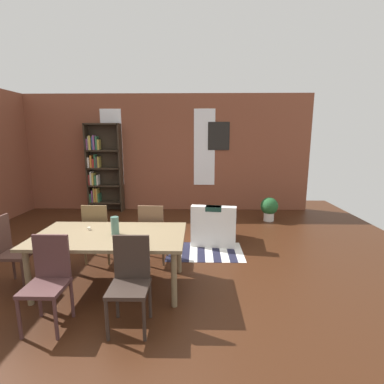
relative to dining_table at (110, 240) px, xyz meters
The scene contains 17 objects.
ground_plane 0.71m from the dining_table, 74.69° to the left, with size 10.02×10.02×0.00m, color #3D1F10.
back_wall_brick 4.26m from the dining_table, 89.04° to the left, with size 7.97×0.12×3.05m, color brown.
window_pane_0 4.38m from the dining_table, 105.68° to the left, with size 0.55×0.02×1.98m, color white.
window_pane_1 4.42m from the dining_table, 72.53° to the left, with size 0.55×0.02×1.98m, color white.
dining_table is the anchor object (origin of this frame).
vase_on_table 0.20m from the dining_table, ahead, with size 0.10×0.10×0.23m, color #4C7266.
tealight_candle_0 0.38m from the dining_table, 153.55° to the left, with size 0.04×0.04×0.04m, color silver.
dining_chair_head_left 1.34m from the dining_table, behind, with size 0.40×0.40×0.95m.
dining_chair_near_right 0.88m from the dining_table, 60.33° to the right, with size 0.40×0.40×0.95m.
dining_chair_near_left 0.88m from the dining_table, 119.71° to the right, with size 0.40×0.40×0.95m.
dining_chair_far_left 0.88m from the dining_table, 119.73° to the left, with size 0.40×0.40×0.95m.
dining_chair_far_right 0.88m from the dining_table, 60.52° to the left, with size 0.42×0.42×0.95m.
bookshelf_tall 4.21m from the dining_table, 109.70° to the left, with size 0.90×0.29×2.29m.
armchair_white 2.26m from the dining_table, 49.75° to the left, with size 0.90×0.90×0.75m.
potted_plant_by_shelf 4.17m from the dining_table, 47.58° to the left, with size 0.41×0.41×0.56m.
striped_rug 1.84m from the dining_table, 43.50° to the left, with size 1.30×0.86×0.01m.
framed_picture 4.61m from the dining_table, 67.93° to the left, with size 0.56×0.03×0.72m, color black.
Camera 1 is at (1.06, -3.69, 1.96)m, focal length 26.53 mm.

